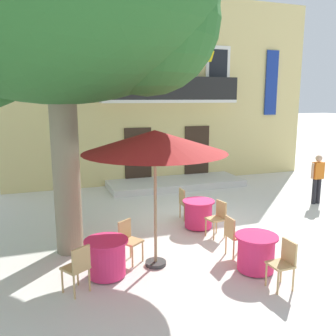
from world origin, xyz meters
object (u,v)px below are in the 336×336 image
(cafe_table_near_tree, at_px, (198,214))
(cafe_chair_middle_0, at_px, (284,261))
(cafe_chair_near_tree_0, at_px, (185,202))
(plane_tree, at_px, (52,11))
(cafe_chair_middle_1, at_px, (234,234))
(cafe_chair_front_1, at_px, (78,266))
(cafe_chair_front_0, at_px, (128,238))
(cafe_umbrella, at_px, (155,142))
(cafe_chair_near_tree_1, at_px, (218,216))
(pedestrian_near_entrance, at_px, (317,176))
(cafe_table_front, at_px, (107,258))
(cafe_table_middle, at_px, (256,253))

(cafe_table_near_tree, height_order, cafe_chair_middle_0, cafe_chair_middle_0)
(cafe_chair_near_tree_0, bearing_deg, cafe_table_near_tree, -84.09)
(plane_tree, relative_size, cafe_chair_middle_1, 8.09)
(cafe_chair_front_1, bearing_deg, cafe_chair_front_0, 40.20)
(cafe_chair_front_0, distance_m, cafe_umbrella, 2.17)
(cafe_chair_near_tree_1, relative_size, pedestrian_near_entrance, 0.55)
(cafe_table_front, bearing_deg, pedestrian_near_entrance, 19.62)
(cafe_chair_middle_0, bearing_deg, plane_tree, 140.32)
(cafe_chair_near_tree_1, xyz_separation_m, cafe_chair_middle_0, (-0.03, -2.69, 0.00))
(cafe_chair_middle_1, bearing_deg, cafe_chair_front_0, 166.66)
(cafe_chair_near_tree_0, bearing_deg, cafe_chair_middle_0, -86.47)
(pedestrian_near_entrance, bearing_deg, cafe_table_near_tree, -170.52)
(cafe_chair_middle_1, bearing_deg, cafe_chair_middle_0, -82.88)
(cafe_chair_near_tree_0, distance_m, cafe_umbrella, 3.66)
(cafe_chair_near_tree_1, relative_size, cafe_umbrella, 0.31)
(cafe_chair_middle_1, bearing_deg, cafe_chair_near_tree_1, 79.57)
(cafe_chair_front_1, bearing_deg, plane_tree, 92.77)
(cafe_table_middle, relative_size, cafe_umbrella, 0.30)
(cafe_table_middle, distance_m, cafe_chair_middle_0, 0.77)
(cafe_table_middle, bearing_deg, cafe_chair_near_tree_1, 86.02)
(cafe_table_near_tree, xyz_separation_m, cafe_chair_front_1, (-3.41, -2.35, 0.14))
(cafe_umbrella, bearing_deg, cafe_table_front, -172.48)
(cafe_chair_near_tree_0, height_order, cafe_chair_front_0, same)
(plane_tree, height_order, cafe_chair_middle_0, plane_tree)
(cafe_chair_near_tree_1, height_order, cafe_chair_middle_1, same)
(cafe_chair_near_tree_1, distance_m, pedestrian_near_entrance, 4.69)
(cafe_chair_near_tree_1, distance_m, cafe_chair_middle_0, 2.69)
(cafe_chair_near_tree_1, distance_m, cafe_chair_front_1, 3.97)
(cafe_chair_middle_1, height_order, cafe_umbrella, cafe_umbrella)
(cafe_table_middle, xyz_separation_m, cafe_chair_middle_1, (-0.08, 0.75, 0.14))
(cafe_chair_front_1, distance_m, cafe_umbrella, 2.72)
(cafe_table_middle, distance_m, cafe_table_front, 3.00)
(cafe_chair_middle_0, bearing_deg, cafe_table_near_tree, 93.00)
(cafe_table_near_tree, distance_m, cafe_chair_near_tree_0, 0.77)
(cafe_chair_near_tree_1, xyz_separation_m, cafe_umbrella, (-1.98, -1.02, 2.08))
(cafe_chair_middle_1, distance_m, cafe_umbrella, 2.73)
(cafe_table_near_tree, height_order, cafe_chair_middle_1, cafe_chair_middle_1)
(cafe_chair_front_1, xyz_separation_m, cafe_umbrella, (1.64, 0.61, 2.08))
(cafe_table_front, bearing_deg, plane_tree, 114.16)
(cafe_table_middle, height_order, pedestrian_near_entrance, pedestrian_near_entrance)
(cafe_table_middle, xyz_separation_m, pedestrian_near_entrance, (4.57, 3.44, 0.53))
(plane_tree, distance_m, cafe_chair_front_1, 5.08)
(plane_tree, distance_m, cafe_umbrella, 3.42)
(cafe_chair_middle_1, height_order, cafe_chair_front_1, same)
(cafe_table_front, relative_size, cafe_umbrella, 0.30)
(cafe_chair_near_tree_0, bearing_deg, cafe_table_front, -136.14)
(cafe_chair_middle_1, bearing_deg, cafe_table_near_tree, 89.75)
(cafe_chair_middle_0, height_order, cafe_chair_front_1, same)
(cafe_chair_front_1, distance_m, pedestrian_near_entrance, 8.65)
(cafe_chair_middle_0, relative_size, cafe_table_front, 1.05)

